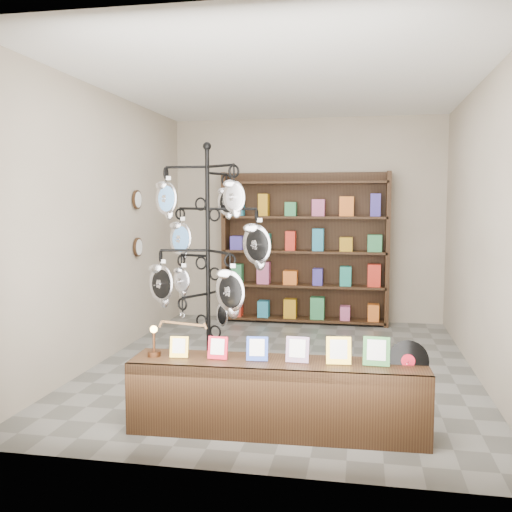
{
  "coord_description": "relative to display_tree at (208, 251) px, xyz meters",
  "views": [
    {
      "loc": [
        0.83,
        -6.0,
        1.77
      ],
      "look_at": [
        -0.11,
        -1.0,
        1.29
      ],
      "focal_mm": 40.0,
      "sensor_mm": 36.0,
      "label": 1
    }
  ],
  "objects": [
    {
      "name": "back_shelving",
      "position": [
        0.54,
        3.33,
        -0.3
      ],
      "size": [
        2.42,
        0.36,
        2.2
      ],
      "color": "black",
      "rests_on": "ground"
    },
    {
      "name": "room_envelope",
      "position": [
        0.54,
        1.04,
        0.52
      ],
      "size": [
        5.0,
        5.0,
        5.0
      ],
      "color": "#B0A38E",
      "rests_on": "ground"
    },
    {
      "name": "display_tree",
      "position": [
        0.0,
        0.0,
        0.0
      ],
      "size": [
        1.23,
        1.22,
        2.3
      ],
      "rotation": [
        0.0,
        0.0,
        -0.33
      ],
      "color": "black",
      "rests_on": "ground"
    },
    {
      "name": "wall_clocks",
      "position": [
        -1.43,
        1.84,
        0.17
      ],
      "size": [
        0.03,
        0.24,
        0.84
      ],
      "color": "black",
      "rests_on": "ground"
    },
    {
      "name": "ground",
      "position": [
        0.54,
        1.04,
        -1.33
      ],
      "size": [
        5.0,
        5.0,
        0.0
      ],
      "primitive_type": "plane",
      "color": "slate",
      "rests_on": "ground"
    },
    {
      "name": "front_shelf",
      "position": [
        0.75,
        -0.75,
        -1.05
      ],
      "size": [
        2.28,
        0.54,
        0.8
      ],
      "rotation": [
        0.0,
        0.0,
        0.04
      ],
      "color": "black",
      "rests_on": "ground"
    }
  ]
}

